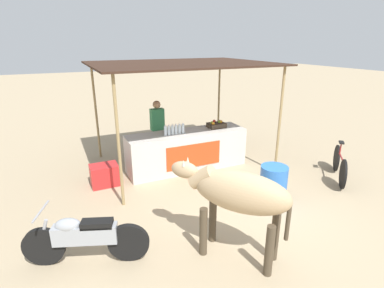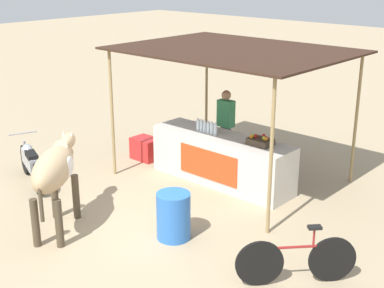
{
  "view_description": "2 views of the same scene",
  "coord_description": "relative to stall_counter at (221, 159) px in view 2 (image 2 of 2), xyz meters",
  "views": [
    {
      "loc": [
        -2.86,
        -4.26,
        3.08
      ],
      "look_at": [
        -0.21,
        1.45,
        0.91
      ],
      "focal_mm": 28.0,
      "sensor_mm": 36.0,
      "label": 1
    },
    {
      "loc": [
        6.15,
        -5.46,
        4.13
      ],
      "look_at": [
        0.31,
        1.0,
        1.16
      ],
      "focal_mm": 50.0,
      "sensor_mm": 36.0,
      "label": 2
    }
  ],
  "objects": [
    {
      "name": "ground_plane",
      "position": [
        0.0,
        -2.2,
        -0.48
      ],
      "size": [
        60.0,
        60.0,
        0.0
      ],
      "primitive_type": "plane",
      "color": "tan"
    },
    {
      "name": "stall_counter",
      "position": [
        0.0,
        0.0,
        0.0
      ],
      "size": [
        3.0,
        0.82,
        0.96
      ],
      "color": "beige",
      "rests_on": "ground"
    },
    {
      "name": "stall_awning",
      "position": [
        0.0,
        0.3,
        2.02
      ],
      "size": [
        4.2,
        3.2,
        2.6
      ],
      "color": "#382319",
      "rests_on": "ground"
    },
    {
      "name": "water_bottle_row",
      "position": [
        -0.35,
        -0.05,
        0.59
      ],
      "size": [
        0.52,
        0.07,
        0.25
      ],
      "color": "silver",
      "rests_on": "stall_counter"
    },
    {
      "name": "fruit_crate",
      "position": [
        0.86,
        0.05,
        0.55
      ],
      "size": [
        0.44,
        0.32,
        0.18
      ],
      "color": "#3F3326",
      "rests_on": "stall_counter"
    },
    {
      "name": "vendor_behind_counter",
      "position": [
        -0.51,
        0.75,
        0.37
      ],
      "size": [
        0.34,
        0.22,
        1.65
      ],
      "color": "#383842",
      "rests_on": "ground"
    },
    {
      "name": "cooler_box",
      "position": [
        -2.07,
        -0.1,
        -0.24
      ],
      "size": [
        0.6,
        0.44,
        0.48
      ],
      "primitive_type": "cube",
      "color": "red",
      "rests_on": "ground"
    },
    {
      "name": "water_barrel",
      "position": [
        0.88,
        -2.26,
        -0.1
      ],
      "size": [
        0.54,
        0.54,
        0.76
      ],
      "primitive_type": "cylinder",
      "color": "blue",
      "rests_on": "ground"
    },
    {
      "name": "cow",
      "position": [
        -0.7,
        -3.31,
        0.55
      ],
      "size": [
        1.43,
        1.65,
        1.44
      ],
      "color": "tan",
      "rests_on": "ground"
    },
    {
      "name": "motorcycle_parked",
      "position": [
        -2.74,
        -2.54,
        -0.05
      ],
      "size": [
        1.71,
        0.81,
        0.9
      ],
      "color": "black",
      "rests_on": "ground"
    },
    {
      "name": "bicycle_leaning",
      "position": [
        2.98,
        -2.07,
        -0.13
      ],
      "size": [
        1.14,
        1.26,
        0.85
      ],
      "color": "black",
      "rests_on": "ground"
    }
  ]
}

